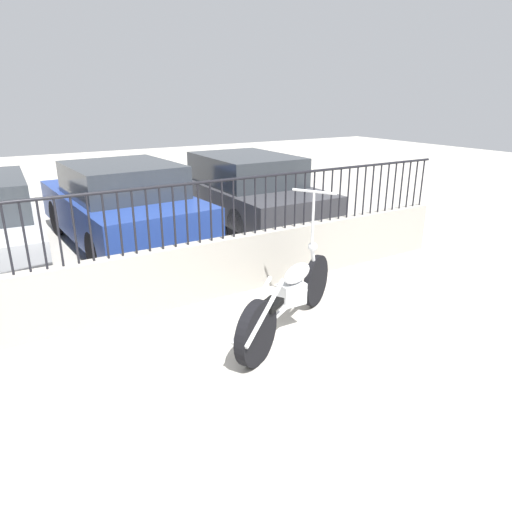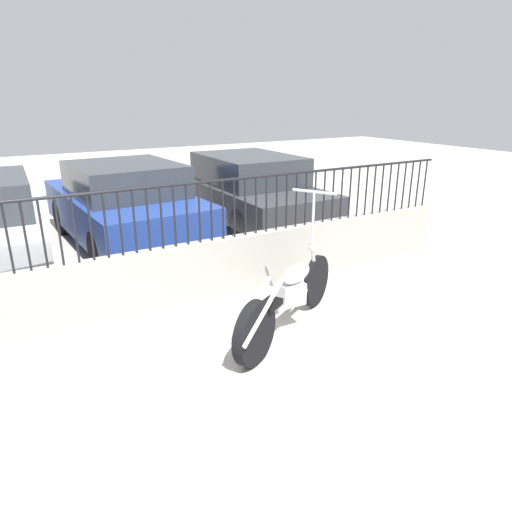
{
  "view_description": "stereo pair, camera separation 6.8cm",
  "coord_description": "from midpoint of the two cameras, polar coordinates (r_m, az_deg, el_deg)",
  "views": [
    {
      "loc": [
        -0.9,
        -2.2,
        2.47
      ],
      "look_at": [
        1.68,
        2.08,
        0.7
      ],
      "focal_mm": 32.0,
      "sensor_mm": 36.0,
      "label": 1
    },
    {
      "loc": [
        -0.84,
        -2.23,
        2.47
      ],
      "look_at": [
        1.68,
        2.08,
        0.7
      ],
      "focal_mm": 32.0,
      "sensor_mm": 36.0,
      "label": 2
    }
  ],
  "objects": [
    {
      "name": "fence_railing",
      "position": [
        5.16,
        -20.53,
        4.57
      ],
      "size": [
        10.6,
        0.04,
        0.76
      ],
      "color": "black",
      "rests_on": "low_wall"
    },
    {
      "name": "car_blue",
      "position": [
        8.18,
        -16.66,
        6.22
      ],
      "size": [
        2.03,
        4.06,
        1.41
      ],
      "rotation": [
        0.0,
        0.0,
        1.63
      ],
      "color": "black",
      "rests_on": "ground_plane"
    },
    {
      "name": "motorcycle_white",
      "position": [
        4.89,
        3.38,
        -5.51
      ],
      "size": [
        1.92,
        1.17,
        1.48
      ],
      "rotation": [
        0.0,
        0.0,
        0.52
      ],
      "color": "black",
      "rests_on": "ground_plane"
    },
    {
      "name": "car_dark_grey",
      "position": [
        9.37,
        -1.98,
        8.47
      ],
      "size": [
        1.8,
        4.55,
        1.36
      ],
      "rotation": [
        0.0,
        0.0,
        1.56
      ],
      "color": "black",
      "rests_on": "ground_plane"
    },
    {
      "name": "low_wall",
      "position": [
        5.43,
        -19.45,
        -4.32
      ],
      "size": [
        10.6,
        0.18,
        0.76
      ],
      "color": "#9E998E",
      "rests_on": "ground_plane"
    },
    {
      "name": "ground_plane",
      "position": [
        3.43,
        -7.47,
        -26.73
      ],
      "size": [
        40.0,
        40.0,
        0.0
      ],
      "primitive_type": "plane",
      "color": "#ADA89E"
    }
  ]
}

